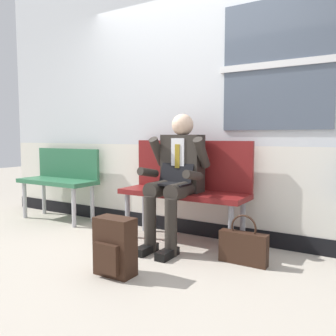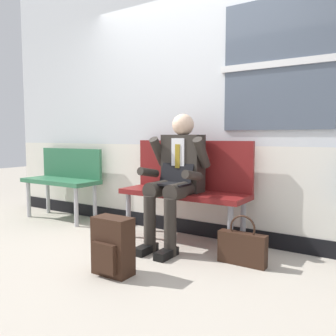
{
  "view_description": "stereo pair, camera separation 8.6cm",
  "coord_description": "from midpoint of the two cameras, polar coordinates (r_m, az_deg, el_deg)",
  "views": [
    {
      "loc": [
        1.74,
        -2.62,
        1.04
      ],
      "look_at": [
        0.04,
        0.14,
        0.75
      ],
      "focal_mm": 37.51,
      "sensor_mm": 36.0,
      "label": 1
    },
    {
      "loc": [
        1.82,
        -2.58,
        1.04
      ],
      "look_at": [
        0.04,
        0.14,
        0.75
      ],
      "focal_mm": 37.51,
      "sensor_mm": 36.0,
      "label": 2
    }
  ],
  "objects": [
    {
      "name": "ground_plane",
      "position": [
        3.32,
        -1.22,
        -13.16
      ],
      "size": [
        18.0,
        18.0,
        0.0
      ],
      "primitive_type": "plane",
      "color": "#B2A899"
    },
    {
      "name": "handbag",
      "position": [
        2.99,
        12.8,
        -12.46
      ],
      "size": [
        0.4,
        0.1,
        0.41
      ],
      "color": "#331E14",
      "rests_on": "ground"
    },
    {
      "name": "backpack",
      "position": [
        2.73,
        -8.13,
        -12.56
      ],
      "size": [
        0.3,
        0.2,
        0.44
      ],
      "color": "#331E14",
      "rests_on": "ground"
    },
    {
      "name": "person_seated",
      "position": [
        3.3,
        2.05,
        -1.2
      ],
      "size": [
        0.57,
        0.7,
        1.26
      ],
      "color": "#2D2823",
      "rests_on": "ground"
    },
    {
      "name": "bench_empty",
      "position": [
        4.63,
        -15.97,
        -1.32
      ],
      "size": [
        1.05,
        0.42,
        0.89
      ],
      "color": "#2D6B47",
      "rests_on": "ground"
    },
    {
      "name": "bench_with_person",
      "position": [
        3.49,
        3.81,
        -2.41
      ],
      "size": [
        1.29,
        0.42,
        1.0
      ],
      "color": "maroon",
      "rests_on": "ground"
    },
    {
      "name": "station_wall",
      "position": [
        3.77,
        4.94,
        12.97
      ],
      "size": [
        5.61,
        0.16,
        3.13
      ],
      "color": "silver",
      "rests_on": "ground"
    }
  ]
}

